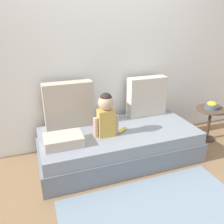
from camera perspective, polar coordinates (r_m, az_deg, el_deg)
ground_plane at (r=3.02m, az=1.69°, el=-11.08°), size 12.00×12.00×0.00m
back_wall at (r=3.10m, az=-1.99°, el=12.32°), size 5.11×0.10×2.25m
couch at (r=2.92m, az=1.73°, el=-7.93°), size 1.91×0.87×0.39m
throw_pillow_left at (r=2.88m, az=-10.42°, el=1.73°), size 0.58×0.16×0.55m
throw_pillow_right at (r=3.21m, az=8.38°, el=3.74°), size 0.52×0.16×0.52m
toddler at (r=2.60m, az=-1.45°, el=-0.27°), size 0.30×0.18×0.51m
banana at (r=2.79m, az=2.58°, el=-4.32°), size 0.16×0.14×0.04m
folded_blanket at (r=2.55m, az=-11.63°, el=-6.65°), size 0.40×0.28×0.11m
side_table at (r=3.56m, az=22.62°, el=-0.80°), size 0.40×0.40×0.48m
fruit_bowl at (r=3.51m, az=22.98°, el=1.46°), size 0.19×0.19×0.10m
floor_rug at (r=2.33m, az=11.37°, el=-23.36°), size 1.72×1.00×0.01m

